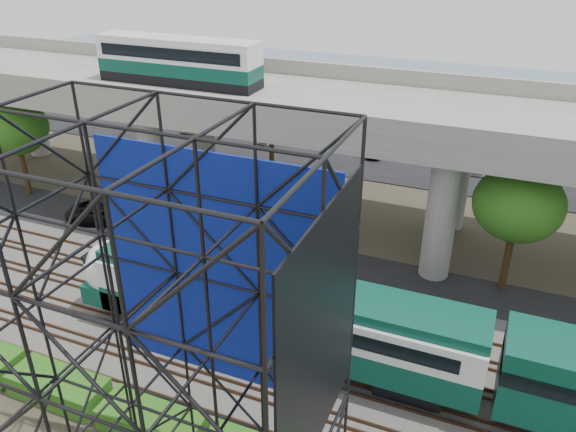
% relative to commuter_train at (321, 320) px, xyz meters
% --- Properties ---
extents(ground, '(140.00, 140.00, 0.00)m').
position_rel_commuter_train_xyz_m(ground, '(-6.31, -2.00, -2.88)').
color(ground, '#474233').
rests_on(ground, ground).
extents(ballast_bed, '(90.00, 12.00, 0.20)m').
position_rel_commuter_train_xyz_m(ballast_bed, '(-6.31, 0.00, -2.78)').
color(ballast_bed, slate).
rests_on(ballast_bed, ground).
extents(service_road, '(90.00, 5.00, 0.08)m').
position_rel_commuter_train_xyz_m(service_road, '(-6.31, 8.50, -2.84)').
color(service_road, black).
rests_on(service_road, ground).
extents(parking_lot, '(90.00, 18.00, 0.08)m').
position_rel_commuter_train_xyz_m(parking_lot, '(-6.31, 32.00, -2.84)').
color(parking_lot, black).
rests_on(parking_lot, ground).
extents(harbor_water, '(140.00, 40.00, 0.03)m').
position_rel_commuter_train_xyz_m(harbor_water, '(-6.31, 54.00, -2.87)').
color(harbor_water, slate).
rests_on(harbor_water, ground).
extents(rail_tracks, '(90.00, 9.52, 0.16)m').
position_rel_commuter_train_xyz_m(rail_tracks, '(-6.31, -0.00, -2.60)').
color(rail_tracks, '#472D1E').
rests_on(rail_tracks, ballast_bed).
extents(commuter_train, '(29.30, 3.06, 4.30)m').
position_rel_commuter_train_xyz_m(commuter_train, '(0.00, 0.00, 0.00)').
color(commuter_train, black).
rests_on(commuter_train, rail_tracks).
extents(overpass, '(80.00, 12.00, 12.40)m').
position_rel_commuter_train_xyz_m(overpass, '(-7.00, 14.00, 5.33)').
color(overpass, '#9E9B93').
rests_on(overpass, ground).
extents(scaffold_tower, '(9.36, 6.36, 15.00)m').
position_rel_commuter_train_xyz_m(scaffold_tower, '(-1.24, -9.98, 4.59)').
color(scaffold_tower, black).
rests_on(scaffold_tower, ground).
extents(hedge_strip, '(34.60, 1.80, 1.20)m').
position_rel_commuter_train_xyz_m(hedge_strip, '(-5.31, -6.30, -2.32)').
color(hedge_strip, '#244F12').
rests_on(hedge_strip, ground).
extents(trees, '(40.94, 16.94, 7.69)m').
position_rel_commuter_train_xyz_m(trees, '(-10.98, 14.17, 2.69)').
color(trees, '#382314').
rests_on(trees, ground).
extents(suv, '(5.83, 3.97, 1.48)m').
position_rel_commuter_train_xyz_m(suv, '(-19.41, 8.43, -2.06)').
color(suv, black).
rests_on(suv, service_road).
extents(parked_cars, '(35.86, 9.35, 1.26)m').
position_rel_commuter_train_xyz_m(parked_cars, '(-6.46, 31.63, -2.22)').
color(parked_cars, silver).
rests_on(parked_cars, parking_lot).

